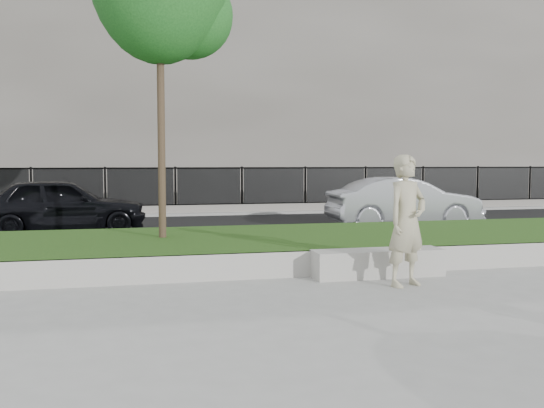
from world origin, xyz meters
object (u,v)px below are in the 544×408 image
object	(u,v)px
book	(412,249)
car_dark	(61,205)
stone_bench	(378,263)
car_silver	(404,202)
man	(407,221)

from	to	relation	value
book	car_dark	size ratio (longest dim) A/B	0.06
stone_bench	car_silver	distance (m)	7.06
car_dark	car_silver	bearing A→B (deg)	-99.69
stone_bench	man	world-z (taller)	man
man	book	distance (m)	0.92
man	car_dark	distance (m)	9.27
man	book	bearing A→B (deg)	36.53
man	car_dark	world-z (taller)	man
stone_bench	car_silver	size ratio (longest dim) A/B	0.51
car_dark	man	bearing A→B (deg)	-149.93
stone_bench	man	xyz separation A→B (m)	(0.11, -0.76, 0.73)
man	book	xyz separation A→B (m)	(0.41, 0.65, -0.51)
book	stone_bench	bearing A→B (deg)	150.64
car_dark	car_silver	xyz separation A→B (m)	(8.73, -0.59, -0.03)
book	car_dark	world-z (taller)	car_dark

